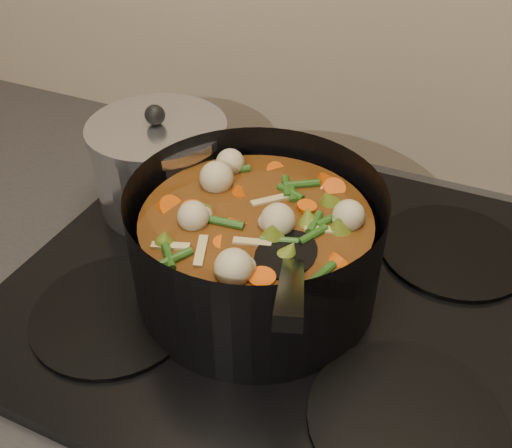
% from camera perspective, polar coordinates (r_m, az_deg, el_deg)
% --- Properties ---
extents(stovetop, '(0.62, 0.54, 0.03)m').
position_cam_1_polar(stovetop, '(0.68, 3.76, -6.26)').
color(stovetop, black).
rests_on(stovetop, counter).
extents(stockpot, '(0.30, 0.36, 0.20)m').
position_cam_1_polar(stockpot, '(0.62, 0.02, -2.22)').
color(stockpot, black).
rests_on(stockpot, stovetop).
extents(saucepan, '(0.18, 0.18, 0.15)m').
position_cam_1_polar(saucepan, '(0.77, -9.49, 5.89)').
color(saucepan, silver).
rests_on(saucepan, stovetop).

